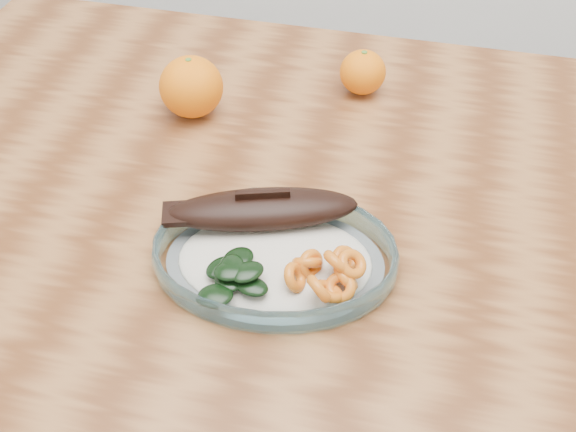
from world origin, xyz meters
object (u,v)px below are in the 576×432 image
at_px(dining_table, 302,249).
at_px(orange_right, 363,72).
at_px(orange_left, 191,87).
at_px(plated_meal, 274,253).

height_order(dining_table, orange_right, orange_right).
bearing_deg(orange_left, plated_meal, -54.46).
relative_size(orange_left, orange_right, 1.33).
relative_size(plated_meal, orange_left, 6.24).
relative_size(dining_table, orange_left, 13.97).
bearing_deg(orange_right, dining_table, -98.05).
bearing_deg(dining_table, orange_left, 145.64).
relative_size(dining_table, orange_right, 18.52).
bearing_deg(orange_left, dining_table, -34.36).
height_order(plated_meal, orange_right, plated_meal).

